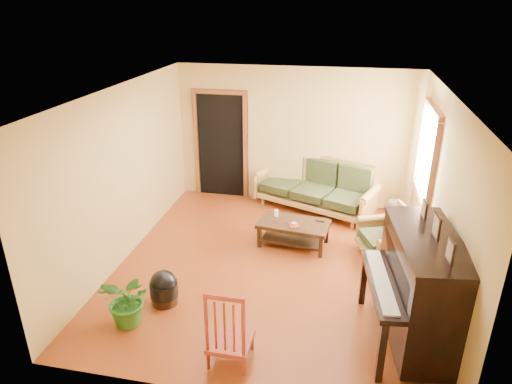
% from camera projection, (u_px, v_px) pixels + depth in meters
% --- Properties ---
extents(floor, '(5.00, 5.00, 0.00)m').
position_uv_depth(floor, '(271.00, 265.00, 6.88)').
color(floor, '#61240C').
rests_on(floor, ground).
extents(doorway, '(1.08, 0.16, 2.05)m').
position_uv_depth(doorway, '(221.00, 146.00, 8.97)').
color(doorway, black).
rests_on(doorway, floor).
extents(window, '(0.12, 1.36, 1.46)m').
position_uv_depth(window, '(427.00, 154.00, 7.05)').
color(window, white).
rests_on(window, right_wall).
extents(sofa, '(2.42, 1.70, 0.96)m').
position_uv_depth(sofa, '(314.00, 186.00, 8.52)').
color(sofa, olive).
rests_on(sofa, floor).
extents(coffee_table, '(1.19, 0.75, 0.41)m').
position_uv_depth(coffee_table, '(293.00, 233.00, 7.38)').
color(coffee_table, black).
rests_on(coffee_table, floor).
extents(armchair, '(1.02, 1.04, 0.81)m').
position_uv_depth(armchair, '(385.00, 234.00, 6.95)').
color(armchair, olive).
rests_on(armchair, floor).
extents(piano, '(1.10, 1.66, 1.38)m').
position_uv_depth(piano, '(420.00, 291.00, 5.12)').
color(piano, black).
rests_on(piano, floor).
extents(footstool, '(0.48, 0.48, 0.35)m').
position_uv_depth(footstool, '(164.00, 291.00, 5.98)').
color(footstool, black).
rests_on(footstool, floor).
extents(red_chair, '(0.47, 0.51, 0.99)m').
position_uv_depth(red_chair, '(230.00, 323.00, 4.91)').
color(red_chair, maroon).
rests_on(red_chair, floor).
extents(leaning_frame, '(0.48, 0.29, 0.64)m').
position_uv_depth(leaning_frame, '(372.00, 193.00, 8.59)').
color(leaning_frame, gold).
rests_on(leaning_frame, floor).
extents(ceramic_crock, '(0.24, 0.24, 0.27)m').
position_uv_depth(ceramic_crock, '(394.00, 208.00, 8.45)').
color(ceramic_crock, '#344B9E').
rests_on(ceramic_crock, floor).
extents(potted_plant, '(0.79, 0.74, 0.70)m').
position_uv_depth(potted_plant, '(128.00, 301.00, 5.51)').
color(potted_plant, '#25621C').
rests_on(potted_plant, floor).
extents(book, '(0.20, 0.23, 0.02)m').
position_uv_depth(book, '(289.00, 226.00, 7.17)').
color(book, maroon).
rests_on(book, coffee_table).
extents(candle, '(0.08, 0.08, 0.11)m').
position_uv_depth(candle, '(276.00, 213.00, 7.48)').
color(candle, white).
rests_on(candle, coffee_table).
extents(glass_jar, '(0.11, 0.11, 0.06)m').
position_uv_depth(glass_jar, '(294.00, 224.00, 7.17)').
color(glass_jar, silver).
rests_on(glass_jar, coffee_table).
extents(remote, '(0.15, 0.07, 0.01)m').
position_uv_depth(remote, '(320.00, 221.00, 7.32)').
color(remote, black).
rests_on(remote, coffee_table).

